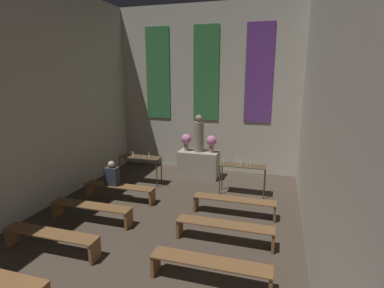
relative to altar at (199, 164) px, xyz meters
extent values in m
cube|color=#B2AD9E|center=(0.00, 1.00, 2.45)|extent=(6.70, 0.12, 5.80)
cube|color=#33723F|center=(-1.81, 0.92, 3.02)|extent=(0.90, 0.03, 3.25)
cube|color=#33723F|center=(0.00, 0.92, 3.02)|extent=(0.90, 0.03, 3.25)
cube|color=#60337F|center=(1.81, 0.92, 3.02)|extent=(0.90, 0.03, 3.25)
cube|color=#B2AD9E|center=(-3.29, -3.60, 2.45)|extent=(0.12, 9.33, 5.80)
cube|color=#B2AD9E|center=(3.29, -3.60, 2.45)|extent=(0.12, 9.33, 5.80)
cube|color=gray|center=(0.00, 0.00, 0.00)|extent=(1.35, 0.69, 0.91)
cylinder|color=gray|center=(0.00, 0.00, 0.96)|extent=(0.33, 0.33, 1.01)
sphere|color=gray|center=(0.00, 0.00, 1.58)|extent=(0.23, 0.23, 0.23)
cylinder|color=#937A5B|center=(-0.44, 0.00, 0.59)|extent=(0.16, 0.16, 0.28)
sphere|color=#C66B9E|center=(-0.44, 0.00, 0.85)|extent=(0.34, 0.34, 0.34)
cylinder|color=#937A5B|center=(0.44, 0.00, 0.59)|extent=(0.16, 0.16, 0.28)
sphere|color=#C66B9E|center=(0.44, 0.00, 0.85)|extent=(0.34, 0.34, 0.34)
cube|color=#473823|center=(-1.63, -1.12, 0.43)|extent=(1.33, 0.43, 0.02)
cylinder|color=#473823|center=(-2.26, -1.31, -0.02)|extent=(0.04, 0.04, 0.87)
cylinder|color=#473823|center=(-0.99, -1.31, -0.02)|extent=(0.04, 0.04, 0.87)
cylinder|color=#473823|center=(-2.26, -0.93, -0.02)|extent=(0.04, 0.04, 0.87)
cylinder|color=#473823|center=(-0.99, -0.93, -0.02)|extent=(0.04, 0.04, 0.87)
cylinder|color=silver|center=(-1.26, -1.20, 0.49)|extent=(0.02, 0.02, 0.10)
sphere|color=#F9CC4C|center=(-1.26, -1.20, 0.55)|extent=(0.02, 0.02, 0.02)
cylinder|color=silver|center=(-1.76, -1.29, 0.50)|extent=(0.02, 0.02, 0.12)
sphere|color=#F9CC4C|center=(-1.76, -1.29, 0.57)|extent=(0.02, 0.02, 0.02)
cylinder|color=silver|center=(-1.34, -1.09, 0.51)|extent=(0.02, 0.02, 0.15)
sphere|color=#F9CC4C|center=(-1.34, -1.09, 0.60)|extent=(0.02, 0.02, 0.02)
cylinder|color=silver|center=(-2.02, -1.03, 0.49)|extent=(0.02, 0.02, 0.11)
sphere|color=#F9CC4C|center=(-2.02, -1.03, 0.56)|extent=(0.02, 0.02, 0.02)
cylinder|color=silver|center=(-1.81, -1.24, 0.51)|extent=(0.02, 0.02, 0.15)
sphere|color=#F9CC4C|center=(-1.81, -1.24, 0.60)|extent=(0.02, 0.02, 0.02)
cylinder|color=silver|center=(-1.44, -1.24, 0.50)|extent=(0.02, 0.02, 0.12)
sphere|color=#F9CC4C|center=(-1.44, -1.24, 0.57)|extent=(0.02, 0.02, 0.02)
cylinder|color=silver|center=(-2.24, -0.96, 0.50)|extent=(0.02, 0.02, 0.12)
sphere|color=#F9CC4C|center=(-2.24, -0.96, 0.57)|extent=(0.02, 0.02, 0.02)
cylinder|color=silver|center=(-1.86, -1.17, 0.51)|extent=(0.02, 0.02, 0.15)
sphere|color=#F9CC4C|center=(-1.86, -1.17, 0.60)|extent=(0.02, 0.02, 0.02)
cube|color=#473823|center=(1.63, -1.12, 0.43)|extent=(1.33, 0.43, 0.02)
cylinder|color=#473823|center=(0.99, -1.31, -0.02)|extent=(0.04, 0.04, 0.87)
cylinder|color=#473823|center=(2.26, -1.31, -0.02)|extent=(0.04, 0.04, 0.87)
cylinder|color=#473823|center=(0.99, -0.93, -0.02)|extent=(0.04, 0.04, 0.87)
cylinder|color=#473823|center=(2.26, -0.93, -0.02)|extent=(0.04, 0.04, 0.87)
cylinder|color=silver|center=(1.50, -1.00, 0.49)|extent=(0.02, 0.02, 0.11)
sphere|color=#F9CC4C|center=(1.50, -1.00, 0.56)|extent=(0.02, 0.02, 0.02)
cylinder|color=silver|center=(1.58, -1.12, 0.50)|extent=(0.02, 0.02, 0.12)
sphere|color=#F9CC4C|center=(1.58, -1.12, 0.57)|extent=(0.02, 0.02, 0.02)
cylinder|color=silver|center=(1.40, -0.95, 0.52)|extent=(0.02, 0.02, 0.17)
sphere|color=#F9CC4C|center=(1.40, -0.95, 0.62)|extent=(0.02, 0.02, 0.02)
cylinder|color=silver|center=(1.60, -1.30, 0.49)|extent=(0.02, 0.02, 0.11)
sphere|color=#F9CC4C|center=(1.60, -1.30, 0.55)|extent=(0.02, 0.02, 0.02)
cylinder|color=silver|center=(1.85, -1.25, 0.52)|extent=(0.02, 0.02, 0.18)
sphere|color=#F9CC4C|center=(1.85, -1.25, 0.63)|extent=(0.02, 0.02, 0.02)
cylinder|color=silver|center=(1.07, -1.15, 0.52)|extent=(0.02, 0.02, 0.17)
sphere|color=#F9CC4C|center=(1.07, -1.15, 0.62)|extent=(0.02, 0.02, 0.02)
cylinder|color=silver|center=(1.74, -1.19, 0.52)|extent=(0.02, 0.02, 0.17)
sphere|color=#F9CC4C|center=(1.74, -1.19, 0.62)|extent=(0.02, 0.02, 0.02)
cylinder|color=silver|center=(1.57, -1.27, 0.51)|extent=(0.02, 0.02, 0.14)
sphere|color=#F9CC4C|center=(1.57, -1.27, 0.59)|extent=(0.02, 0.02, 0.02)
cube|color=brown|center=(-1.61, -5.17, -0.03)|extent=(2.04, 0.36, 0.03)
cube|color=brown|center=(-2.59, -5.17, -0.25)|extent=(0.06, 0.32, 0.41)
cube|color=brown|center=(-0.62, -5.17, -0.25)|extent=(0.06, 0.32, 0.41)
cube|color=brown|center=(1.61, -5.17, -0.03)|extent=(2.04, 0.36, 0.03)
cube|color=brown|center=(0.62, -5.17, -0.25)|extent=(0.06, 0.32, 0.41)
cube|color=brown|center=(2.59, -5.17, -0.25)|extent=(0.06, 0.32, 0.41)
cube|color=brown|center=(-1.61, -3.84, -0.03)|extent=(2.04, 0.36, 0.03)
cube|color=brown|center=(-2.59, -3.84, -0.25)|extent=(0.06, 0.32, 0.41)
cube|color=brown|center=(-0.62, -3.84, -0.25)|extent=(0.06, 0.32, 0.41)
cube|color=brown|center=(1.61, -3.84, -0.03)|extent=(2.04, 0.36, 0.03)
cube|color=brown|center=(0.62, -3.84, -0.25)|extent=(0.06, 0.32, 0.41)
cube|color=brown|center=(2.59, -3.84, -0.25)|extent=(0.06, 0.32, 0.41)
cube|color=brown|center=(-1.61, -2.52, -0.03)|extent=(2.04, 0.36, 0.03)
cube|color=brown|center=(-2.59, -2.52, -0.25)|extent=(0.06, 0.32, 0.41)
cube|color=brown|center=(-0.62, -2.52, -0.25)|extent=(0.06, 0.32, 0.41)
cube|color=brown|center=(1.61, -2.52, -0.03)|extent=(2.04, 0.36, 0.03)
cube|color=brown|center=(0.62, -2.52, -0.25)|extent=(0.06, 0.32, 0.41)
cube|color=brown|center=(2.59, -2.52, -0.25)|extent=(0.06, 0.32, 0.41)
cube|color=#282D38|center=(-1.82, -2.52, 0.23)|extent=(0.36, 0.24, 0.51)
sphere|color=tan|center=(-1.82, -2.52, 0.58)|extent=(0.18, 0.18, 0.18)
camera|label=1|loc=(2.56, -9.47, 3.00)|focal=28.00mm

